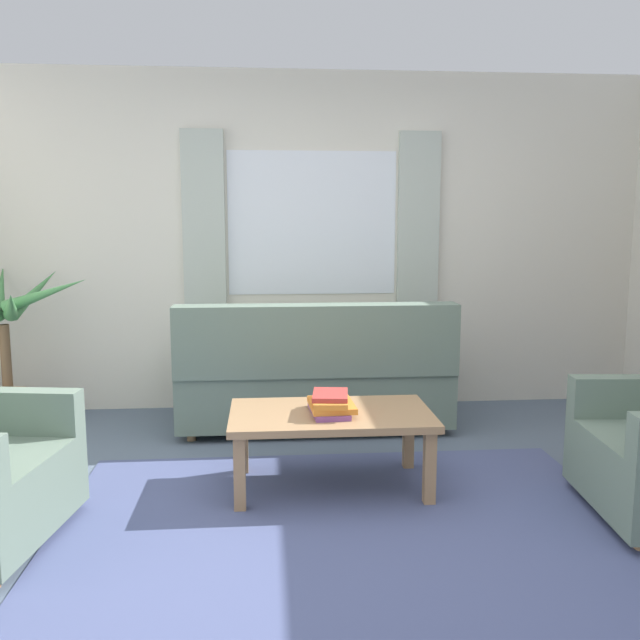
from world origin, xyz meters
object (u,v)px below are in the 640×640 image
at_px(coffee_table, 331,422).
at_px(book_stack_on_table, 330,404).
at_px(couch, 314,377).
at_px(potted_plant, 8,352).

relative_size(coffee_table, book_stack_on_table, 3.20).
distance_m(couch, potted_plant, 2.15).
bearing_deg(book_stack_on_table, couch, 90.11).
xyz_separation_m(coffee_table, book_stack_on_table, (-0.01, -0.03, 0.11)).
distance_m(coffee_table, potted_plant, 2.48).
xyz_separation_m(couch, potted_plant, (-2.14, 0.11, 0.20)).
distance_m(book_stack_on_table, potted_plant, 2.49).
xyz_separation_m(couch, book_stack_on_table, (0.00, -1.16, 0.13)).
height_order(couch, book_stack_on_table, couch).
relative_size(book_stack_on_table, potted_plant, 0.29).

